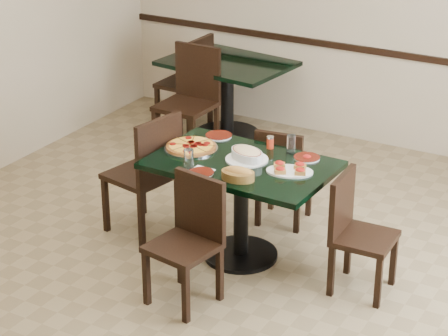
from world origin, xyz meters
The scene contains 21 objects.
floor centered at (0.00, 0.00, 0.00)m, with size 5.50×5.50×0.00m, color olive.
room_shell centered at (1.02, 1.73, 1.17)m, with size 5.50×5.50×5.50m.
main_table centered at (0.13, 0.18, 0.57)m, with size 1.28×0.84×0.75m.
back_table centered at (-1.14, 2.21, 0.52)m, with size 1.25×0.97×0.75m.
chair_far centered at (0.16, 0.78, 0.44)m, with size 0.42×0.42×0.80m.
chair_near centered at (0.10, -0.47, 0.48)m, with size 0.46×0.46×0.86m.
chair_right centered at (0.99, 0.18, 0.46)m, with size 0.40×0.40×0.83m.
chair_left centered at (-0.64, 0.15, 0.54)m, with size 0.53×0.53×0.96m.
back_chair_near centered at (-1.21, 1.68, 0.57)m, with size 0.48×0.48×1.00m.
back_chair_left centered at (-1.54, 2.20, 0.53)m, with size 0.45×0.45×0.94m.
pepperoni_pizza centered at (-0.30, 0.21, 0.77)m, with size 0.39×0.39×0.04m.
lasagna_casserole centered at (0.14, 0.23, 0.80)m, with size 0.32×0.30×0.09m.
bread_basket centered at (0.25, -0.09, 0.79)m, with size 0.25×0.19×0.10m.
bruschetta_platter centered at (0.50, 0.19, 0.77)m, with size 0.38×0.32×0.05m.
side_plate_near centered at (-0.01, -0.13, 0.76)m, with size 0.17×0.17×0.02m.
side_plate_far_r centered at (0.50, 0.46, 0.76)m, with size 0.19×0.19×0.03m.
side_plate_far_l centered at (-0.25, 0.51, 0.76)m, with size 0.20×0.20×0.02m.
napkin_setting centered at (-0.03, -0.10, 0.75)m, with size 0.15×0.15×0.01m.
water_glass_a centered at (0.36, 0.49, 0.82)m, with size 0.06×0.06×0.14m, color white.
water_glass_b centered at (-0.13, -0.11, 0.82)m, with size 0.07×0.07×0.15m, color white.
pepper_shaker centered at (0.19, 0.50, 0.80)m, with size 0.05×0.05×0.09m.
Camera 1 is at (2.79, -4.72, 3.18)m, focal length 70.00 mm.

